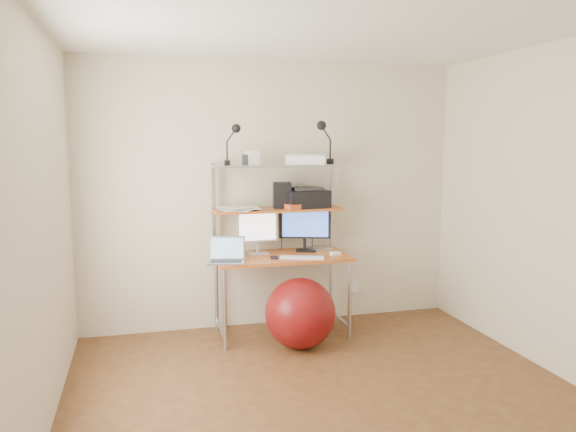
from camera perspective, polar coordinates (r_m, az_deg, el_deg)
The scene contains 20 objects.
room at distance 3.62m, azimuth 4.93°, elevation -0.63°, with size 3.60×3.60×3.60m.
computer_desk at distance 5.09m, azimuth -0.82°, elevation -1.49°, with size 1.20×0.60×1.57m.
wall_outlet at distance 5.74m, azimuth 6.82°, elevation -7.14°, with size 0.08×0.01×0.12m, color white.
monitor_silver at distance 5.09m, azimuth -3.13°, elevation -1.36°, with size 0.38×0.15×0.43m.
monitor_black at distance 5.22m, azimuth 1.71°, elevation -1.00°, with size 0.46×0.20×0.48m.
laptop at distance 4.82m, azimuth -6.24°, elevation -4.13°, with size 0.36×0.31×0.27m.
keyboard at distance 4.95m, azimuth 1.43°, elevation -4.23°, with size 0.39×0.11×0.01m, color white.
mouse at distance 5.10m, azimuth 4.85°, elevation -3.80°, with size 0.09×0.06×0.03m, color white.
mac_mini at distance 5.29m, azimuth 3.23°, elevation -3.32°, with size 0.18×0.18×0.03m, color #B9B9BE.
phone at distance 4.95m, azimuth -1.41°, elevation -4.24°, with size 0.07×0.12×0.01m, color black.
printer at distance 5.19m, azimuth 1.87°, elevation 1.84°, with size 0.42×0.31×0.19m.
nas_cube at distance 5.14m, azimuth -0.62°, elevation 2.14°, with size 0.16×0.16×0.24m, color black.
red_box at distance 5.06m, azimuth 0.75°, elevation 0.97°, with size 0.17×0.11×0.05m, color #D14B21.
scanner at distance 5.14m, azimuth 1.78°, elevation 5.79°, with size 0.41×0.33×0.09m.
box_white at distance 5.04m, azimuth -3.60°, elevation 5.92°, with size 0.11×0.09×0.12m, color white.
box_grey at distance 5.03m, azimuth -4.14°, elevation 5.72°, with size 0.09×0.09×0.09m, color #2B2A2D.
clip_lamp_left at distance 4.94m, azimuth -5.48°, elevation 8.18°, with size 0.14×0.08×0.36m.
clip_lamp_right at distance 5.13m, azimuth 3.61°, elevation 8.46°, with size 0.16×0.09×0.39m.
exercise_ball at distance 4.86m, azimuth 1.25°, elevation -9.85°, with size 0.61×0.61×0.61m, color maroon.
paper_stack at distance 5.04m, azimuth -5.18°, elevation 0.80°, with size 0.39×0.41×0.03m.
Camera 1 is at (-1.21, -3.37, 1.78)m, focal length 35.00 mm.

